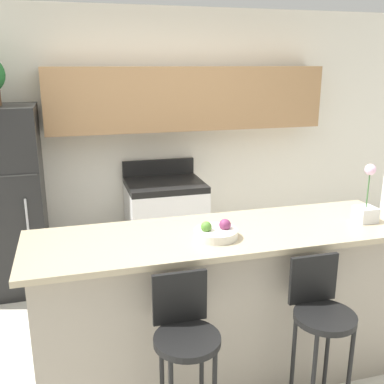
# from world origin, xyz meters

# --- Properties ---
(ground_plane) EXTENTS (14.00, 14.00, 0.00)m
(ground_plane) POSITION_xyz_m (0.00, 0.00, 0.00)
(ground_plane) COLOR beige
(wall_back) EXTENTS (5.60, 0.38, 2.55)m
(wall_back) POSITION_xyz_m (0.11, 2.02, 1.43)
(wall_back) COLOR silver
(wall_back) RESTS_ON ground_plane
(counter_bar) EXTENTS (2.39, 0.70, 1.03)m
(counter_bar) POSITION_xyz_m (0.00, 0.00, 0.52)
(counter_bar) COLOR gray
(counter_bar) RESTS_ON ground_plane
(refrigerator) EXTENTS (0.73, 0.67, 1.68)m
(refrigerator) POSITION_xyz_m (-1.49, 1.71, 0.84)
(refrigerator) COLOR black
(refrigerator) RESTS_ON ground_plane
(stove_range) EXTENTS (0.74, 0.64, 1.07)m
(stove_range) POSITION_xyz_m (0.01, 1.73, 0.46)
(stove_range) COLOR white
(stove_range) RESTS_ON ground_plane
(bar_stool_left) EXTENTS (0.34, 0.34, 1.01)m
(bar_stool_left) POSITION_xyz_m (-0.38, -0.52, 0.67)
(bar_stool_left) COLOR black
(bar_stool_left) RESTS_ON ground_plane
(bar_stool_right) EXTENTS (0.34, 0.34, 1.01)m
(bar_stool_right) POSITION_xyz_m (0.38, -0.52, 0.67)
(bar_stool_right) COLOR black
(bar_stool_right) RESTS_ON ground_plane
(orchid_vase) EXTENTS (0.12, 0.12, 0.38)m
(orchid_vase) POSITION_xyz_m (0.94, -0.07, 1.14)
(orchid_vase) COLOR white
(orchid_vase) RESTS_ON counter_bar
(fruit_bowl) EXTENTS (0.26, 0.26, 0.11)m
(fruit_bowl) POSITION_xyz_m (-0.08, -0.08, 1.07)
(fruit_bowl) COLOR silver
(fruit_bowl) RESTS_ON counter_bar
(trash_bin) EXTENTS (0.28, 0.28, 0.38)m
(trash_bin) POSITION_xyz_m (-0.90, 1.49, 0.19)
(trash_bin) COLOR #59595B
(trash_bin) RESTS_ON ground_plane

